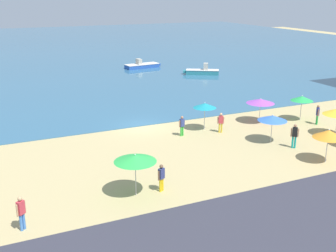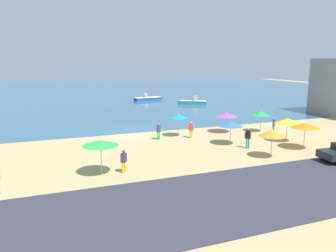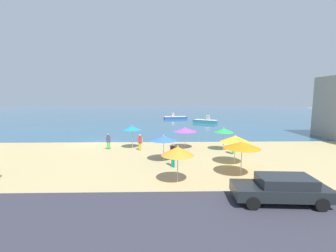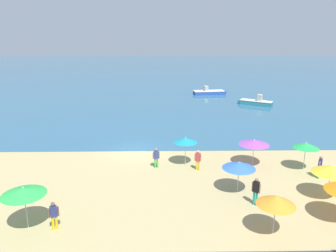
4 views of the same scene
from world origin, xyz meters
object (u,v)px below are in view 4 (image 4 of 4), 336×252
Objects in this scene: beach_umbrella_5 at (254,142)px; bather_2 at (320,166)px; beach_umbrella_2 at (276,200)px; bather_3 at (156,157)px; skiff_offshore at (209,92)px; beach_umbrella_4 at (23,191)px; beach_umbrella_6 at (306,145)px; skiff_nearshore at (256,102)px; beach_umbrella_7 at (331,169)px; bather_0 at (256,190)px; bather_1 at (54,214)px; beach_umbrella_0 at (239,165)px; beach_umbrella_3 at (186,140)px; bather_5 at (198,159)px.

beach_umbrella_5 reaches higher than bather_2.
beach_umbrella_2 reaches higher than bather_3.
beach_umbrella_4 is at bearing -111.63° from skiff_offshore.
beach_umbrella_2 is at bearing -92.83° from skiff_offshore.
beach_umbrella_6 is 22.66m from skiff_nearshore.
beach_umbrella_6 is 4.46m from beach_umbrella_7.
beach_umbrella_2 is at bearing -87.35° from bather_0.
beach_umbrella_4 is 1.05× the size of beach_umbrella_7.
bather_1 is at bearing -155.55° from beach_umbrella_6.
beach_umbrella_2 is 9.35m from beach_umbrella_5.
beach_umbrella_5 is at bearing -106.13° from skiff_nearshore.
bather_3 is 31.33m from skiff_offshore.
beach_umbrella_6 is at bearing -2.87° from bather_3.
bather_1 is at bearing -159.27° from beach_umbrella_0.
bather_1 is 0.35× the size of skiff_nearshore.
skiff_nearshore is at bearing 85.22° from bather_2.
bather_0 reaches higher than skiff_offshore.
skiff_nearshore is (11.63, 21.36, -1.64)m from beach_umbrella_3.
beach_umbrella_6 reaches higher than beach_umbrella_0.
beach_umbrella_3 is at bearing 124.64° from beach_umbrella_0.
beach_umbrella_6 is (18.34, 7.54, -0.23)m from beach_umbrella_4.
beach_umbrella_2 is 1.42× the size of bather_5.
skiff_offshore is (5.08, 30.76, -0.51)m from bather_5.
beach_umbrella_4 reaches higher than beach_umbrella_5.
beach_umbrella_6 is 30.98m from skiff_offshore.
bather_5 reaches higher than bather_3.
skiff_offshore is at bearing 94.63° from beach_umbrella_7.
beach_umbrella_6 is at bearing -6.94° from beach_umbrella_3.
beach_umbrella_3 reaches higher than skiff_nearshore.
skiff_offshore is (2.07, 36.05, -0.62)m from bather_0.
beach_umbrella_5 is at bearing 30.16° from beach_umbrella_4.
bather_1 reaches higher than skiff_nearshore.
beach_umbrella_0 is at bearing -107.96° from skiff_nearshore.
bather_3 reaches higher than skiff_offshore.
beach_umbrella_2 is 31.71m from skiff_nearshore.
beach_umbrella_4 is (-9.21, -8.65, 0.13)m from beach_umbrella_3.
beach_umbrella_5 is at bearing 2.87° from bather_3.
beach_umbrella_0 is at bearing 100.12° from beach_umbrella_2.
beach_umbrella_5 reaches higher than bather_5.
beach_umbrella_3 is (-4.05, 9.40, 0.10)m from beach_umbrella_2.
beach_umbrella_7 is 0.50× the size of skiff_nearshore.
beach_umbrella_7 is 1.44× the size of bather_1.
beach_umbrella_2 is 8.82m from bather_2.
bather_3 is 0.35× the size of skiff_nearshore.
beach_umbrella_6 is (5.07, 8.29, 0.00)m from beach_umbrella_2.
beach_umbrella_2 reaches higher than beach_umbrella_6.
beach_umbrella_3 reaches higher than beach_umbrella_7.
beach_umbrella_5 is 6.40m from beach_umbrella_7.
beach_umbrella_4 is at bearing -170.28° from beach_umbrella_7.
beach_umbrella_0 is at bearing -36.58° from bather_3.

